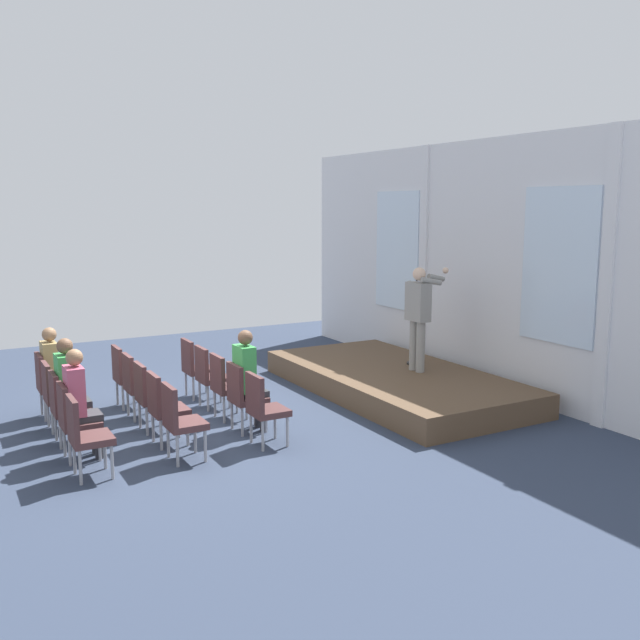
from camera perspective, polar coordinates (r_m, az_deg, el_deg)
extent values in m
plane|color=#2D384C|center=(9.92, -12.37, -8.60)|extent=(13.76, 13.76, 0.00)
cube|color=silver|center=(12.10, 12.04, 4.49)|extent=(9.97, 0.10, 4.08)
cube|color=silver|center=(13.62, 6.32, 5.66)|extent=(1.36, 0.04, 2.26)
cube|color=silver|center=(12.97, 8.46, 4.90)|extent=(0.20, 0.08, 4.08)
cube|color=silver|center=(10.64, 18.91, 4.21)|extent=(1.36, 0.04, 2.26)
cube|color=silver|center=(10.12, 22.38, 3.08)|extent=(0.20, 0.08, 4.08)
cube|color=brown|center=(11.50, 6.12, -4.99)|extent=(4.72, 2.37, 0.37)
cylinder|color=gray|center=(11.43, 7.65, -2.03)|extent=(0.14, 0.14, 0.82)
cylinder|color=gray|center=(11.29, 8.20, -2.19)|extent=(0.14, 0.14, 0.82)
cube|color=gray|center=(11.24, 8.00, 1.49)|extent=(0.42, 0.22, 0.62)
cube|color=maroon|center=(11.30, 8.48, 1.89)|extent=(0.06, 0.01, 0.37)
sphere|color=beige|center=(11.20, 8.10, 3.74)|extent=(0.21, 0.21, 0.21)
cylinder|color=gray|center=(11.47, 7.61, 2.09)|extent=(0.09, 0.28, 0.45)
cylinder|color=gray|center=(11.16, 9.06, 3.14)|extent=(0.15, 0.36, 0.15)
cylinder|color=gray|center=(11.27, 9.45, 3.43)|extent=(0.11, 0.34, 0.15)
sphere|color=beige|center=(11.50, 10.21, 4.00)|extent=(0.10, 0.10, 0.10)
cylinder|color=black|center=(11.92, 7.75, -3.51)|extent=(0.28, 0.28, 0.03)
cylinder|color=black|center=(11.78, 7.83, 0.00)|extent=(0.02, 0.02, 1.45)
sphere|color=#262626|center=(11.68, 7.91, 3.71)|extent=(0.07, 0.07, 0.07)
cylinder|color=#99999E|center=(11.23, -8.64, -5.32)|extent=(0.04, 0.04, 0.40)
cylinder|color=#99999E|center=(11.55, -9.27, -4.92)|extent=(0.04, 0.04, 0.40)
cylinder|color=#99999E|center=(11.12, -10.29, -5.52)|extent=(0.04, 0.04, 0.40)
cylinder|color=#99999E|center=(11.45, -10.88, -5.10)|extent=(0.04, 0.04, 0.40)
cube|color=#4C2D2D|center=(11.28, -9.80, -4.03)|extent=(0.46, 0.44, 0.08)
cube|color=#4C2D2D|center=(11.16, -10.76, -2.78)|extent=(0.46, 0.06, 0.46)
cylinder|color=#99999E|center=(10.64, -7.40, -6.12)|extent=(0.04, 0.04, 0.40)
cylinder|color=#99999E|center=(10.96, -8.11, -5.67)|extent=(0.04, 0.04, 0.40)
cylinder|color=#99999E|center=(10.52, -9.13, -6.33)|extent=(0.04, 0.04, 0.40)
cylinder|color=#99999E|center=(10.85, -9.79, -5.87)|extent=(0.04, 0.04, 0.40)
cube|color=#4C2D2D|center=(10.68, -8.64, -4.75)|extent=(0.46, 0.44, 0.08)
cube|color=#4C2D2D|center=(10.56, -9.64, -3.44)|extent=(0.46, 0.06, 0.46)
cylinder|color=#99999E|center=(10.06, -6.01, -6.99)|extent=(0.04, 0.04, 0.40)
cylinder|color=#99999E|center=(10.38, -6.80, -6.50)|extent=(0.04, 0.04, 0.40)
cylinder|color=#99999E|center=(9.94, -7.83, -7.24)|extent=(0.04, 0.04, 0.40)
cylinder|color=#99999E|center=(10.26, -8.57, -6.72)|extent=(0.04, 0.04, 0.40)
cube|color=#4C2D2D|center=(10.10, -7.33, -5.55)|extent=(0.46, 0.44, 0.08)
cube|color=#4C2D2D|center=(9.96, -8.38, -4.17)|extent=(0.46, 0.06, 0.46)
cylinder|color=#99999E|center=(9.49, -4.45, -7.97)|extent=(0.04, 0.04, 0.40)
cylinder|color=#99999E|center=(9.81, -5.34, -7.42)|extent=(0.04, 0.04, 0.40)
cylinder|color=#99999E|center=(9.36, -6.36, -8.25)|extent=(0.04, 0.04, 0.40)
cylinder|color=#99999E|center=(9.68, -7.20, -7.67)|extent=(0.04, 0.04, 0.40)
cube|color=#4C2D2D|center=(9.52, -5.86, -6.44)|extent=(0.46, 0.44, 0.08)
cube|color=#4C2D2D|center=(9.38, -6.96, -5.00)|extent=(0.46, 0.06, 0.46)
cylinder|color=#2D2D33|center=(9.73, -5.07, -7.43)|extent=(0.10, 0.10, 0.44)
cylinder|color=#2D2D33|center=(9.57, -4.63, -7.71)|extent=(0.10, 0.10, 0.44)
cube|color=#2D2D33|center=(9.52, -5.54, -6.05)|extent=(0.34, 0.36, 0.12)
cube|color=green|center=(9.39, -6.19, -3.96)|extent=(0.36, 0.20, 0.62)
sphere|color=brown|center=(9.31, -6.12, -1.43)|extent=(0.20, 0.20, 0.20)
cylinder|color=#99999E|center=(8.94, -2.68, -9.07)|extent=(0.04, 0.04, 0.40)
cylinder|color=#99999E|center=(9.24, -3.69, -8.45)|extent=(0.04, 0.04, 0.40)
cylinder|color=#99999E|center=(8.80, -4.69, -9.39)|extent=(0.04, 0.04, 0.40)
cylinder|color=#99999E|center=(9.11, -5.64, -8.74)|extent=(0.04, 0.04, 0.40)
cube|color=#4C2D2D|center=(8.95, -4.20, -7.45)|extent=(0.46, 0.44, 0.08)
cube|color=#4C2D2D|center=(8.80, -5.35, -5.93)|extent=(0.46, 0.06, 0.46)
cylinder|color=#99999E|center=(10.91, -14.03, -5.93)|extent=(0.04, 0.04, 0.40)
cylinder|color=#99999E|center=(11.24, -14.52, -5.50)|extent=(0.04, 0.04, 0.40)
cylinder|color=#99999E|center=(10.83, -15.77, -6.12)|extent=(0.04, 0.04, 0.40)
cylinder|color=#99999E|center=(11.17, -16.21, -5.67)|extent=(0.04, 0.04, 0.40)
cube|color=#4C2D2D|center=(10.98, -15.19, -4.59)|extent=(0.46, 0.44, 0.08)
cube|color=#4C2D2D|center=(10.88, -16.22, -3.31)|extent=(0.46, 0.06, 0.46)
cylinder|color=#99999E|center=(10.30, -13.07, -6.80)|extent=(0.04, 0.04, 0.40)
cylinder|color=#99999E|center=(10.64, -13.62, -6.31)|extent=(0.04, 0.04, 0.40)
cylinder|color=#99999E|center=(10.22, -14.91, -7.00)|extent=(0.04, 0.04, 0.40)
cylinder|color=#99999E|center=(10.56, -15.40, -6.50)|extent=(0.04, 0.04, 0.40)
cube|color=#4C2D2D|center=(10.37, -14.30, -5.37)|extent=(0.46, 0.44, 0.08)
cube|color=#4C2D2D|center=(10.26, -15.39, -4.02)|extent=(0.46, 0.06, 0.46)
cylinder|color=#99999E|center=(9.71, -11.99, -7.76)|extent=(0.04, 0.04, 0.40)
cylinder|color=#99999E|center=(10.04, -12.60, -7.21)|extent=(0.04, 0.04, 0.40)
cylinder|color=#99999E|center=(9.62, -13.94, -8.00)|extent=(0.04, 0.04, 0.40)
cylinder|color=#99999E|center=(9.95, -14.49, -7.43)|extent=(0.04, 0.04, 0.40)
cube|color=#4C2D2D|center=(9.76, -13.31, -6.25)|extent=(0.46, 0.44, 0.08)
cube|color=#4C2D2D|center=(9.65, -14.46, -4.82)|extent=(0.46, 0.06, 0.46)
cylinder|color=#99999E|center=(9.12, -10.76, -8.85)|extent=(0.04, 0.04, 0.40)
cylinder|color=#99999E|center=(9.44, -11.46, -8.23)|extent=(0.04, 0.04, 0.40)
cylinder|color=#99999E|center=(9.02, -12.83, -9.12)|extent=(0.04, 0.04, 0.40)
cylinder|color=#99999E|center=(9.35, -13.46, -8.48)|extent=(0.04, 0.04, 0.40)
cube|color=#4C2D2D|center=(9.16, -12.18, -7.24)|extent=(0.46, 0.44, 0.08)
cube|color=#4C2D2D|center=(9.04, -13.39, -5.73)|extent=(0.46, 0.06, 0.46)
cylinder|color=#99999E|center=(8.53, -9.35, -10.09)|extent=(0.04, 0.04, 0.40)
cylinder|color=#99999E|center=(8.85, -10.15, -9.38)|extent=(0.04, 0.04, 0.40)
cylinder|color=#99999E|center=(8.43, -11.55, -10.40)|extent=(0.04, 0.04, 0.40)
cylinder|color=#99999E|center=(8.76, -12.28, -9.67)|extent=(0.04, 0.04, 0.40)
cube|color=#4C2D2D|center=(8.57, -10.88, -8.36)|extent=(0.46, 0.44, 0.08)
cube|color=#4C2D2D|center=(8.44, -12.17, -6.77)|extent=(0.46, 0.06, 0.46)
cylinder|color=#99999E|center=(10.69, -19.70, -6.52)|extent=(0.04, 0.04, 0.40)
cylinder|color=#99999E|center=(11.04, -20.02, -6.05)|extent=(0.04, 0.04, 0.40)
cylinder|color=#99999E|center=(10.65, -21.52, -6.69)|extent=(0.04, 0.04, 0.40)
cylinder|color=#99999E|center=(10.99, -21.78, -6.21)|extent=(0.04, 0.04, 0.40)
cube|color=#4C2D2D|center=(10.78, -20.83, -5.14)|extent=(0.46, 0.44, 0.08)
cube|color=#4C2D2D|center=(10.70, -21.92, -3.83)|extent=(0.46, 0.06, 0.46)
cylinder|color=#2D2D33|center=(10.95, -19.90, -6.06)|extent=(0.10, 0.10, 0.44)
cylinder|color=#2D2D33|center=(10.77, -19.74, -6.29)|extent=(0.10, 0.10, 0.44)
cube|color=#2D2D33|center=(10.77, -20.53, -4.80)|extent=(0.34, 0.36, 0.12)
cube|color=#997F4C|center=(10.69, -21.21, -3.12)|extent=(0.36, 0.20, 0.54)
sphere|color=#8C6647|center=(10.62, -21.23, -1.10)|extent=(0.20, 0.20, 0.20)
cylinder|color=#99999E|center=(10.08, -19.07, -7.44)|extent=(0.04, 0.04, 0.40)
cylinder|color=#99999E|center=(10.42, -19.43, -6.92)|extent=(0.04, 0.04, 0.40)
cylinder|color=#99999E|center=(10.03, -21.00, -7.64)|extent=(0.04, 0.04, 0.40)
cylinder|color=#99999E|center=(10.37, -21.29, -7.10)|extent=(0.04, 0.04, 0.40)
cube|color=#4C2D2D|center=(10.16, -20.28, -5.97)|extent=(0.46, 0.44, 0.08)
cube|color=#4C2D2D|center=(10.07, -21.43, -4.59)|extent=(0.46, 0.06, 0.46)
cylinder|color=#99999E|center=(9.46, -18.36, -8.49)|extent=(0.04, 0.04, 0.40)
cylinder|color=#99999E|center=(9.80, -18.77, -7.89)|extent=(0.04, 0.04, 0.40)
cylinder|color=#99999E|center=(9.41, -20.41, -8.70)|extent=(0.04, 0.04, 0.40)
cylinder|color=#99999E|center=(9.75, -20.75, -8.09)|extent=(0.04, 0.04, 0.40)
cube|color=#4C2D2D|center=(9.54, -19.65, -6.91)|extent=(0.46, 0.44, 0.08)
cube|color=#4C2D2D|center=(9.44, -20.88, -5.45)|extent=(0.46, 0.06, 0.46)
cylinder|color=#2D2D33|center=(9.71, -18.62, -7.92)|extent=(0.10, 0.10, 0.44)
cylinder|color=#2D2D33|center=(9.54, -18.41, -8.22)|extent=(0.10, 0.10, 0.44)
cube|color=#2D2D33|center=(9.53, -19.32, -6.53)|extent=(0.34, 0.36, 0.12)
cube|color=green|center=(9.43, -20.09, -4.48)|extent=(0.36, 0.20, 0.60)
sphere|color=brown|center=(9.34, -20.11, -2.01)|extent=(0.20, 0.20, 0.20)
cylinder|color=#99999E|center=(8.86, -17.55, -9.68)|extent=(0.04, 0.04, 0.40)
cylinder|color=#99999E|center=(9.19, -18.01, -9.00)|extent=(0.04, 0.04, 0.40)
cylinder|color=#99999E|center=(8.80, -19.74, -9.92)|extent=(0.04, 0.04, 0.40)
cylinder|color=#99999E|center=(9.14, -20.13, -9.22)|extent=(0.04, 0.04, 0.40)
cube|color=#4C2D2D|center=(8.92, -18.94, -7.99)|extent=(0.46, 0.44, 0.08)
cube|color=#4C2D2D|center=(8.82, -20.25, -6.44)|extent=(0.46, 0.06, 0.46)
cylinder|color=#2D2D33|center=(9.10, -17.84, -9.04)|extent=(0.10, 0.10, 0.44)
cylinder|color=#2D2D33|center=(8.94, -17.61, -9.38)|extent=(0.10, 0.10, 0.44)
cube|color=#2D2D33|center=(8.92, -18.58, -7.58)|extent=(0.34, 0.36, 0.12)
cube|color=#B24C66|center=(8.81, -19.40, -5.46)|extent=(0.36, 0.20, 0.58)
sphere|color=#8C6647|center=(8.72, -19.41, -2.90)|extent=(0.20, 0.20, 0.20)
cylinder|color=#99999E|center=(8.26, -16.60, -11.04)|extent=(0.04, 0.04, 0.40)
cylinder|color=#99999E|center=(8.59, -17.14, -10.26)|extent=(0.04, 0.04, 0.40)
cylinder|color=#99999E|center=(8.20, -18.97, -11.31)|extent=(0.04, 0.04, 0.40)
cylinder|color=#99999E|center=(8.53, -19.41, -10.51)|extent=(0.04, 0.04, 0.40)
cube|color=#4C2D2D|center=(8.31, -18.12, -9.22)|extent=(0.46, 0.44, 0.08)
cube|color=#4C2D2D|center=(8.20, -19.52, -7.57)|extent=(0.46, 0.06, 0.46)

